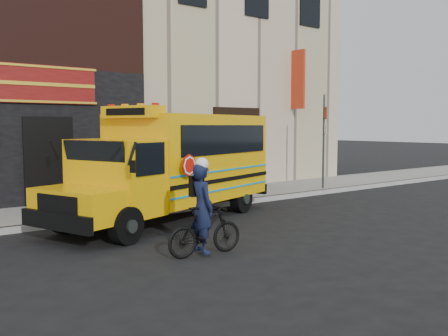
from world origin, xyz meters
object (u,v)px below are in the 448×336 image
at_px(school_bus, 176,162).
at_px(sign_pole, 324,139).
at_px(cyclist, 202,211).
at_px(bicycle, 205,231).

bearing_deg(school_bus, sign_pole, 9.26).
bearing_deg(sign_pole, cyclist, -152.32).
distance_m(school_bus, cyclist, 3.85).
bearing_deg(cyclist, bicycle, -156.62).
distance_m(sign_pole, cyclist, 9.98).
xyz_separation_m(sign_pole, bicycle, (-8.76, -4.68, -1.49)).
distance_m(school_bus, sign_pole, 7.29).
relative_size(school_bus, bicycle, 4.56).
height_order(school_bus, sign_pole, sign_pole).
bearing_deg(bicycle, sign_pole, -57.29).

